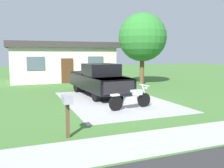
# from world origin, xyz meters

# --- Properties ---
(ground_plane) EXTENTS (80.00, 80.00, 0.00)m
(ground_plane) POSITION_xyz_m (0.00, 0.00, 0.00)
(ground_plane) COLOR #416E31
(driveway_pad) EXTENTS (5.11, 7.74, 0.01)m
(driveway_pad) POSITION_xyz_m (0.00, 0.00, 0.00)
(driveway_pad) COLOR #A0A0A0
(driveway_pad) RESTS_ON ground
(sidewalk_strip) EXTENTS (36.00, 1.80, 0.01)m
(sidewalk_strip) POSITION_xyz_m (0.00, -6.00, 0.00)
(sidewalk_strip) COLOR #A8A8A3
(sidewalk_strip) RESTS_ON ground
(motorcycle) EXTENTS (2.20, 0.75, 1.09)m
(motorcycle) POSITION_xyz_m (-0.01, -2.01, 0.47)
(motorcycle) COLOR black
(motorcycle) RESTS_ON ground
(pickup_truck) EXTENTS (2.32, 5.73, 1.90)m
(pickup_truck) POSITION_xyz_m (-0.23, 2.08, 0.95)
(pickup_truck) COLOR black
(pickup_truck) RESTS_ON ground
(mailbox) EXTENTS (0.26, 0.48, 1.26)m
(mailbox) POSITION_xyz_m (-3.41, -4.79, 0.98)
(mailbox) COLOR #4C3823
(mailbox) RESTS_ON ground
(shade_tree) EXTENTS (3.89, 3.89, 5.75)m
(shade_tree) POSITION_xyz_m (4.79, 5.90, 3.79)
(shade_tree) COLOR brown
(shade_tree) RESTS_ON ground
(neighbor_house) EXTENTS (9.60, 5.60, 3.50)m
(neighbor_house) POSITION_xyz_m (-0.82, 11.22, 1.79)
(neighbor_house) COLOR beige
(neighbor_house) RESTS_ON ground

